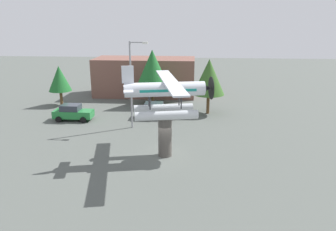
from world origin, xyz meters
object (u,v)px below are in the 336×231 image
Objects in this scene: car_mid_black at (156,110)px; tree_west at (59,79)px; display_pedestal at (165,136)px; floatplane_monument at (167,95)px; tree_center_back at (209,77)px; storefront_building at (145,77)px; car_near_green at (73,112)px; tree_east at (152,71)px; streetlight_primary at (133,79)px.

tree_west is at bearing 159.76° from car_mid_black.
display_pedestal is 10.58m from car_mid_black.
tree_center_back is (3.78, 12.68, -0.70)m from floatplane_monument.
storefront_building is 2.80× the size of tree_west.
car_near_green is at bearing -114.68° from storefront_building.
tree_east is (-3.00, 15.94, 2.77)m from display_pedestal.
storefront_building is 2.23× the size of tree_center_back.
floatplane_monument is 22.65m from storefront_building.
tree_east is at bearing 41.91° from car_near_green.
storefront_building is at bearing 133.32° from tree_center_back.
car_mid_black is at bearing -76.04° from storefront_building.
floatplane_monument reaches higher than tree_center_back.
floatplane_monument is 21.18m from tree_west.
streetlight_primary is at bearing 107.71° from floatplane_monument.
car_mid_black is at bearing 100.75° from display_pedestal.
floatplane_monument is at bearing -78.89° from tree_east.
tree_east reaches higher than car_near_green.
storefront_building reaches higher than car_near_green.
car_near_green is at bearing 129.22° from floatplane_monument.
car_near_green is 0.66× the size of tree_center_back.
floatplane_monument is at bearing 12.18° from display_pedestal.
display_pedestal is 22.55m from storefront_building.
floatplane_monument is 1.47× the size of tree_east.
floatplane_monument is at bearing -38.60° from car_near_green.
tree_west is (-14.83, 15.03, -1.56)m from floatplane_monument.
car_mid_black is 0.83× the size of tree_west.
storefront_building is (-4.99, 21.97, -2.35)m from floatplane_monument.
car_near_green is at bearing 164.45° from streetlight_primary.
tree_center_back is (5.87, 2.35, 3.44)m from car_mid_black.
floatplane_monument is (0.13, 0.03, 3.34)m from display_pedestal.
streetlight_primary is 1.22× the size of tree_east.
tree_west is 11.78m from tree_east.
car_near_green is 0.59× the size of tree_east.
car_mid_black is 0.59× the size of tree_east.
tree_west is 18.78m from tree_center_back.
streetlight_primary reaches higher than tree_east.
display_pedestal is at bearing -79.25° from car_mid_black.
tree_center_back reaches higher than car_near_green.
car_near_green is 15.69m from tree_center_back.
tree_center_back is at bearing 37.21° from streetlight_primary.
tree_west is (-3.80, 6.22, 2.57)m from car_near_green.
storefront_building is at bearing 65.32° from car_near_green.
tree_center_back is at bearing 14.64° from car_near_green.
display_pedestal is 0.80× the size of car_near_green.
tree_west is at bearing -144.82° from storefront_building.
streetlight_primary is at bearing -95.04° from tree_east.
car_near_green is 9.07m from car_mid_black.
storefront_building is 12.88m from tree_center_back.
display_pedestal is at bearing -45.68° from tree_west.
storefront_building is at bearing 103.96° from car_mid_black.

